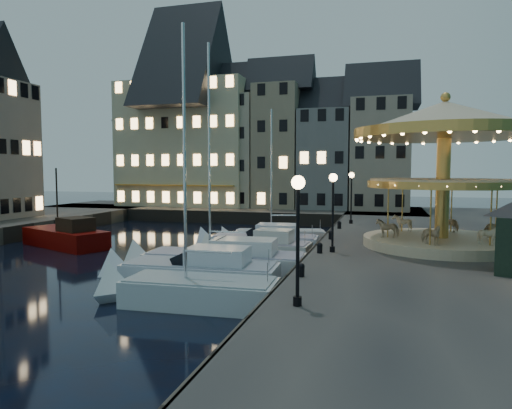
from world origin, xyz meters
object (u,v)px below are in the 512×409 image
(bollard_a, at_px, (301,269))
(carousel, at_px, (444,146))
(streetlamp_b, at_px, (333,201))
(motorboat_b, at_px, (193,273))
(motorboat_c, at_px, (219,261))
(streetlamp_a, at_px, (298,221))
(bollard_b, at_px, (320,247))
(motorboat_d, at_px, (257,249))
(red_fishing_boat, at_px, (66,237))
(motorboat_e, at_px, (259,242))
(bollard_d, at_px, (339,225))
(motorboat_f, at_px, (272,238))
(motorboat_a, at_px, (187,292))
(bollard_c, at_px, (331,234))
(streetlamp_c, at_px, (351,190))

(bollard_a, bearing_deg, carousel, 55.63)
(streetlamp_b, height_order, bollard_a, streetlamp_b)
(motorboat_b, relative_size, motorboat_c, 0.65)
(streetlamp_a, xyz_separation_m, bollard_b, (-0.60, 9.50, -2.41))
(motorboat_d, height_order, carousel, carousel)
(bollard_b, height_order, motorboat_c, motorboat_c)
(streetlamp_a, bearing_deg, red_fishing_boat, 144.78)
(bollard_a, height_order, red_fishing_boat, red_fishing_boat)
(motorboat_e, relative_size, carousel, 0.84)
(bollard_d, xyz_separation_m, red_fishing_boat, (-19.25, -5.99, -0.90))
(motorboat_b, height_order, motorboat_f, motorboat_f)
(motorboat_d, bearing_deg, motorboat_e, 102.65)
(motorboat_f, bearing_deg, motorboat_d, -86.24)
(motorboat_f, relative_size, red_fishing_boat, 1.27)
(bollard_d, bearing_deg, motorboat_c, -116.35)
(streetlamp_a, height_order, red_fishing_boat, red_fishing_boat)
(motorboat_a, height_order, motorboat_d, motorboat_a)
(motorboat_c, relative_size, motorboat_f, 1.28)
(bollard_c, distance_m, motorboat_a, 12.37)
(motorboat_c, distance_m, motorboat_f, 9.93)
(streetlamp_b, height_order, streetlamp_c, same)
(streetlamp_a, distance_m, motorboat_f, 19.98)
(streetlamp_b, bearing_deg, motorboat_b, -148.26)
(streetlamp_b, xyz_separation_m, streetlamp_c, (0.00, 13.50, 0.00))
(bollard_d, bearing_deg, streetlamp_b, -86.57)
(bollard_b, bearing_deg, carousel, 30.86)
(motorboat_e, bearing_deg, motorboat_d, -77.35)
(bollard_b, xyz_separation_m, bollard_c, (0.00, 5.00, 0.00))
(motorboat_b, xyz_separation_m, red_fishing_boat, (-13.53, 7.92, 0.06))
(streetlamp_b, distance_m, motorboat_b, 8.16)
(bollard_a, relative_size, motorboat_d, 0.08)
(motorboat_b, distance_m, motorboat_c, 2.91)
(bollard_a, bearing_deg, motorboat_e, 112.93)
(bollard_a, xyz_separation_m, bollard_d, (0.00, 16.00, 0.00))
(motorboat_c, bearing_deg, motorboat_e, 87.08)
(streetlamp_c, height_order, motorboat_e, streetlamp_c)
(bollard_a, bearing_deg, motorboat_f, 108.07)
(streetlamp_c, xyz_separation_m, bollard_d, (-0.60, -3.50, -2.41))
(streetlamp_b, distance_m, motorboat_d, 7.00)
(streetlamp_c, xyz_separation_m, motorboat_e, (-5.69, -7.46, -3.37))
(bollard_a, height_order, motorboat_c, motorboat_c)
(carousel, bearing_deg, streetlamp_b, -150.18)
(red_fishing_boat, xyz_separation_m, carousel, (25.61, -0.71, 6.29))
(motorboat_d, bearing_deg, streetlamp_a, -69.15)
(bollard_d, bearing_deg, motorboat_e, -142.14)
(carousel, bearing_deg, streetlamp_a, -113.42)
(streetlamp_c, height_order, motorboat_f, motorboat_f)
(motorboat_a, relative_size, red_fishing_boat, 1.53)
(bollard_a, relative_size, motorboat_f, 0.06)
(bollard_b, bearing_deg, red_fishing_boat, 166.81)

